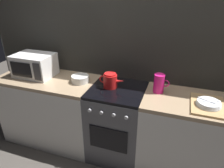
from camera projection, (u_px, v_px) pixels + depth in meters
ground_plane at (117, 151)px, 2.62m from camera, size 8.00×8.00×0.00m
back_wall at (126, 54)px, 2.37m from camera, size 3.60×0.05×2.40m
counter_left at (52, 109)px, 2.68m from camera, size 1.20×0.60×0.90m
stove_unit at (117, 123)px, 2.42m from camera, size 0.60×0.63×0.90m
counter_right at (198, 140)px, 2.16m from camera, size 1.20×0.60×0.90m
microwave at (35, 65)px, 2.50m from camera, size 0.46×0.35×0.27m
kettle at (110, 81)px, 2.23m from camera, size 0.28×0.15×0.17m
mixing_bowl at (80, 79)px, 2.37m from camera, size 0.20×0.20×0.08m
pitcher at (159, 83)px, 2.12m from camera, size 0.16×0.11×0.20m
dish_pile at (208, 104)px, 1.89m from camera, size 0.30×0.40×0.07m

